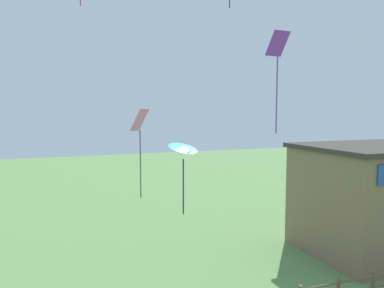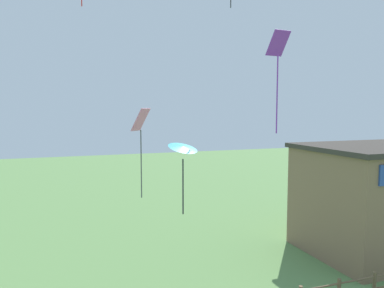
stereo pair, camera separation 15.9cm
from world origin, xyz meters
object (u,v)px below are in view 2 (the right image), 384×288
(seaside_building, at_px, (383,198))
(kite_purple_streamer, at_px, (278,60))
(kite_cyan_delta, at_px, (183,149))
(kite_pink_diamond, at_px, (141,133))

(seaside_building, xyz_separation_m, kite_purple_streamer, (-8.44, -2.80, 6.46))
(kite_purple_streamer, bearing_deg, kite_cyan_delta, -178.60)
(kite_cyan_delta, xyz_separation_m, kite_purple_streamer, (3.72, 0.09, 3.15))
(kite_cyan_delta, relative_size, kite_purple_streamer, 0.67)
(seaside_building, bearing_deg, kite_pink_diamond, 174.80)
(kite_pink_diamond, xyz_separation_m, kite_cyan_delta, (0.58, -4.05, -0.35))
(seaside_building, height_order, kite_cyan_delta, kite_cyan_delta)
(kite_pink_diamond, height_order, kite_cyan_delta, kite_pink_diamond)
(seaside_building, relative_size, kite_purple_streamer, 2.23)
(seaside_building, distance_m, kite_pink_diamond, 13.30)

